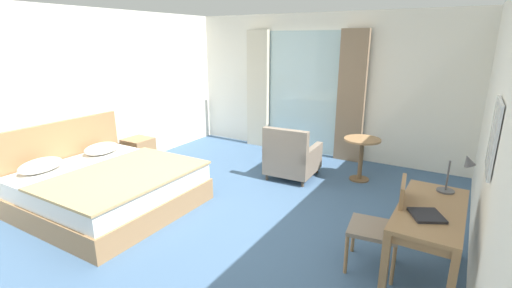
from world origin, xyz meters
TOP-DOWN VIEW (x-y plane):
  - ground at (0.00, 0.00)m, footprint 6.01×7.25m
  - wall_back at (0.00, 3.37)m, footprint 5.61×0.12m
  - wall_left at (-2.75, 0.00)m, footprint 0.12×6.85m
  - wall_right at (2.75, 0.00)m, footprint 0.12×6.85m
  - balcony_glass_door at (-0.33, 3.29)m, footprint 1.50×0.02m
  - curtain_panel_left at (-1.30, 3.19)m, footprint 0.47×0.10m
  - curtain_panel_right at (0.64, 3.19)m, footprint 0.49×0.10m
  - bed at (-1.54, -0.40)m, footprint 2.04×1.93m
  - nightstand at (-2.42, 0.95)m, footprint 0.43×0.44m
  - writing_desk at (2.31, 0.09)m, footprint 0.56×1.23m
  - desk_chair at (1.94, 0.08)m, footprint 0.51×0.50m
  - desk_lamp at (2.49, 0.53)m, footprint 0.29×0.16m
  - closed_book at (2.30, -0.12)m, footprint 0.33×0.34m
  - armchair_by_window at (0.13, 1.84)m, footprint 0.77×0.83m
  - round_cafe_table at (1.12, 2.31)m, footprint 0.56×0.56m
  - wall_mirror at (2.67, 0.09)m, footprint 0.02×0.58m

SIDE VIEW (x-z plane):
  - ground at x=0.00m, z-range -0.10..0.00m
  - nightstand at x=-2.42m, z-range 0.00..0.51m
  - bed at x=-1.54m, z-range -0.24..0.82m
  - armchair_by_window at x=0.13m, z-range -0.10..0.77m
  - round_cafe_table at x=1.12m, z-range 0.15..0.84m
  - desk_chair at x=1.94m, z-range 0.04..0.99m
  - writing_desk at x=2.31m, z-range 0.28..1.03m
  - closed_book at x=2.30m, z-range 0.76..0.78m
  - desk_lamp at x=2.49m, z-range 0.79..1.21m
  - balcony_glass_door at x=-0.33m, z-range 0.00..2.33m
  - curtain_panel_left at x=-1.30m, z-range 0.00..2.36m
  - curtain_panel_right at x=0.64m, z-range 0.00..2.36m
  - wall_back at x=0.00m, z-range 0.00..2.65m
  - wall_left at x=-2.75m, z-range 0.00..2.65m
  - wall_right at x=2.75m, z-range 0.00..2.65m
  - wall_mirror at x=2.67m, z-range 1.17..1.74m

